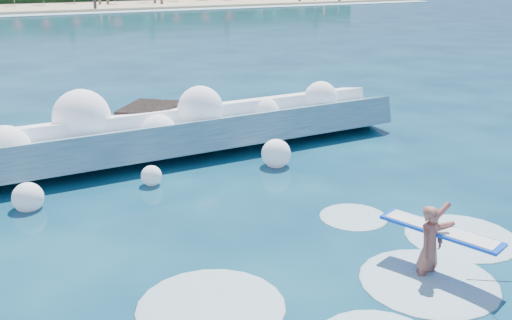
# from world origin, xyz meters

# --- Properties ---
(ground) EXTENTS (200.00, 200.00, 0.00)m
(ground) POSITION_xyz_m (0.00, 0.00, 0.00)
(ground) COLOR #082A42
(ground) RESTS_ON ground
(breaking_wave) EXTENTS (18.34, 2.84, 1.58)m
(breaking_wave) POSITION_xyz_m (-0.31, 7.11, 0.55)
(breaking_wave) COLOR teal
(breaking_wave) RESTS_ON ground
(rock_cluster) EXTENTS (8.43, 3.27, 1.40)m
(rock_cluster) POSITION_xyz_m (-1.91, 8.08, 0.44)
(rock_cluster) COLOR black
(rock_cluster) RESTS_ON ground
(surfer_with_board) EXTENTS (1.22, 2.87, 1.66)m
(surfer_with_board) POSITION_xyz_m (2.82, -2.30, 0.61)
(surfer_with_board) COLOR #A3584C
(surfer_with_board) RESTS_ON ground
(wave_spray) EXTENTS (15.49, 4.72, 2.18)m
(wave_spray) POSITION_xyz_m (-0.99, 7.10, 1.06)
(wave_spray) COLOR white
(wave_spray) RESTS_ON ground
(surf_foam) EXTENTS (9.16, 5.75, 0.13)m
(surf_foam) POSITION_xyz_m (1.96, -1.96, 0.00)
(surf_foam) COLOR silver
(surf_foam) RESTS_ON ground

